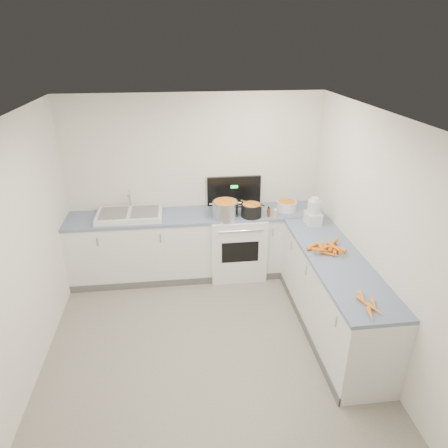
{
  "coord_description": "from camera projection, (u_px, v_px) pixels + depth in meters",
  "views": [
    {
      "loc": [
        -0.24,
        -3.29,
        3.13
      ],
      "look_at": [
        0.3,
        1.1,
        1.05
      ],
      "focal_mm": 32.0,
      "sensor_mm": 36.0,
      "label": 1
    }
  ],
  "objects": [
    {
      "name": "peelings",
      "position": [
        112.0,
        212.0,
        5.3
      ],
      "size": [
        0.22,
        0.24,
        0.01
      ],
      "color": "tan",
      "rests_on": "sink"
    },
    {
      "name": "steel_pot",
      "position": [
        225.0,
        210.0,
        5.3
      ],
      "size": [
        0.45,
        0.45,
        0.25
      ],
      "primitive_type": "cylinder",
      "rotation": [
        0.0,
        0.0,
        -0.4
      ],
      "color": "silver",
      "rests_on": "stove"
    },
    {
      "name": "wall_back",
      "position": [
        195.0,
        185.0,
        5.58
      ],
      "size": [
        3.5,
        0.0,
        2.5
      ],
      "primitive_type": null,
      "rotation": [
        1.57,
        0.0,
        0.0
      ],
      "color": "white",
      "rests_on": "ground"
    },
    {
      "name": "wall_right",
      "position": [
        382.0,
        245.0,
        3.98
      ],
      "size": [
        0.0,
        4.0,
        2.5
      ],
      "primitive_type": null,
      "rotation": [
        1.57,
        0.0,
        -1.57
      ],
      "color": "white",
      "rests_on": "ground"
    },
    {
      "name": "peeled_carrots",
      "position": [
        369.0,
        305.0,
        3.55
      ],
      "size": [
        0.17,
        0.42,
        0.04
      ],
      "color": "orange",
      "rests_on": "counter_right"
    },
    {
      "name": "counter_back",
      "position": [
        198.0,
        244.0,
        5.64
      ],
      "size": [
        3.5,
        0.62,
        0.94
      ],
      "color": "white",
      "rests_on": "ground"
    },
    {
      "name": "extract_bottle",
      "position": [
        269.0,
        212.0,
        5.34
      ],
      "size": [
        0.05,
        0.05,
        0.12
      ],
      "primitive_type": "cylinder",
      "color": "#593319",
      "rests_on": "counter_back"
    },
    {
      "name": "counter_right",
      "position": [
        333.0,
        294.0,
        4.54
      ],
      "size": [
        0.62,
        2.2,
        0.94
      ],
      "color": "white",
      "rests_on": "ground"
    },
    {
      "name": "spice_jar",
      "position": [
        275.0,
        214.0,
        5.33
      ],
      "size": [
        0.06,
        0.06,
        0.1
      ],
      "primitive_type": "cylinder",
      "color": "#E5B266",
      "rests_on": "counter_back"
    },
    {
      "name": "black_pot",
      "position": [
        251.0,
        211.0,
        5.34
      ],
      "size": [
        0.35,
        0.35,
        0.19
      ],
      "primitive_type": "cylinder",
      "rotation": [
        0.0,
        0.0,
        0.38
      ],
      "color": "black",
      "rests_on": "stove"
    },
    {
      "name": "wall_left",
      "position": [
        13.0,
        267.0,
        3.59
      ],
      "size": [
        0.0,
        4.0,
        2.5
      ],
      "primitive_type": null,
      "rotation": [
        1.57,
        0.0,
        1.57
      ],
      "color": "white",
      "rests_on": "ground"
    },
    {
      "name": "stove",
      "position": [
        236.0,
        242.0,
        5.69
      ],
      "size": [
        0.76,
        0.65,
        1.36
      ],
      "color": "white",
      "rests_on": "ground"
    },
    {
      "name": "carrot_pile",
      "position": [
        328.0,
        248.0,
        4.49
      ],
      "size": [
        0.42,
        0.45,
        0.08
      ],
      "color": "orange",
      "rests_on": "counter_right"
    },
    {
      "name": "ceiling",
      "position": [
        204.0,
        122.0,
        3.25
      ],
      "size": [
        3.5,
        4.0,
        0.0
      ],
      "primitive_type": null,
      "rotation": [
        3.14,
        0.0,
        0.0
      ],
      "color": "white",
      "rests_on": "ground"
    },
    {
      "name": "food_processor",
      "position": [
        314.0,
        213.0,
        5.09
      ],
      "size": [
        0.18,
        0.22,
        0.36
      ],
      "color": "white",
      "rests_on": "counter_right"
    },
    {
      "name": "mixing_bowl",
      "position": [
        287.0,
        206.0,
        5.54
      ],
      "size": [
        0.36,
        0.36,
        0.13
      ],
      "primitive_type": "cylinder",
      "rotation": [
        0.0,
        0.0,
        -0.38
      ],
      "color": "white",
      "rests_on": "counter_back"
    },
    {
      "name": "sink",
      "position": [
        130.0,
        215.0,
        5.33
      ],
      "size": [
        0.86,
        0.52,
        0.31
      ],
      "color": "white",
      "rests_on": "counter_back"
    },
    {
      "name": "floor",
      "position": [
        209.0,
        356.0,
        4.31
      ],
      "size": [
        3.5,
        4.0,
        0.0
      ],
      "primitive_type": null,
      "color": "gray",
      "rests_on": "ground"
    },
    {
      "name": "wooden_spoon",
      "position": [
        252.0,
        204.0,
        5.29
      ],
      "size": [
        0.25,
        0.27,
        0.02
      ],
      "primitive_type": "cylinder",
      "rotation": [
        1.57,
        0.0,
        0.75
      ],
      "color": "#AD7A47",
      "rests_on": "black_pot"
    }
  ]
}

